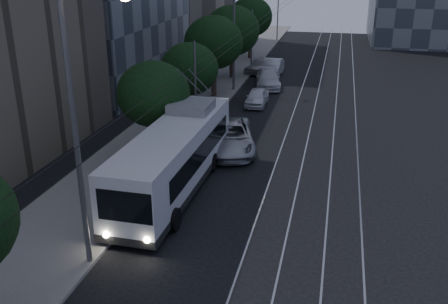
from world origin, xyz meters
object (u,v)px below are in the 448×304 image
at_px(trolleybus, 176,156).
at_px(car_white_c, 272,68).
at_px(streetlamp_far, 239,13).
at_px(streetlamp_near, 84,107).
at_px(car_white_b, 268,79).
at_px(car_white_d, 260,65).
at_px(car_white_a, 257,97).
at_px(pickup_silver, 229,137).

distance_m(trolleybus, car_white_c, 26.03).
xyz_separation_m(car_white_c, streetlamp_far, (-1.98, -6.52, 5.65)).
height_order(car_white_c, streetlamp_near, streetlamp_near).
height_order(car_white_b, car_white_d, car_white_d).
bearing_deg(streetlamp_far, car_white_a, -60.28).
distance_m(trolleybus, streetlamp_near, 8.34).
distance_m(car_white_a, streetlamp_near, 23.32).
height_order(pickup_silver, streetlamp_far, streetlamp_far).
bearing_deg(car_white_d, car_white_a, -64.90).
xyz_separation_m(trolleybus, streetlamp_near, (-0.68, -7.03, 4.43)).
distance_m(car_white_a, car_white_c, 10.45).
height_order(car_white_b, streetlamp_far, streetlamp_far).
bearing_deg(pickup_silver, streetlamp_far, 84.56).
distance_m(trolleybus, car_white_d, 27.20).
relative_size(car_white_b, car_white_d, 1.14).
bearing_deg(car_white_b, streetlamp_far, -147.76).
xyz_separation_m(trolleybus, streetlamp_far, (-0.84, 19.47, 4.77)).
bearing_deg(car_white_a, streetlamp_far, 119.79).
bearing_deg(streetlamp_near, car_white_b, 85.83).
xyz_separation_m(trolleybus, car_white_c, (1.14, 25.99, -0.89)).
height_order(trolleybus, car_white_c, trolleybus).
xyz_separation_m(car_white_b, car_white_c, (-0.26, 4.46, 0.06)).
height_order(car_white_a, car_white_c, car_white_c).
xyz_separation_m(pickup_silver, streetlamp_far, (-2.24, 13.79, 5.61)).
xyz_separation_m(car_white_d, streetlamp_far, (-0.65, -7.71, 5.69)).
distance_m(pickup_silver, streetlamp_near, 13.91).
distance_m(car_white_b, car_white_c, 4.46).
relative_size(pickup_silver, car_white_d, 1.37).
bearing_deg(streetlamp_far, car_white_c, 73.07).
height_order(pickup_silver, streetlamp_near, streetlamp_near).
xyz_separation_m(car_white_b, streetlamp_near, (-2.08, -28.56, 5.38)).
bearing_deg(streetlamp_far, streetlamp_near, -89.66).
bearing_deg(car_white_d, pickup_silver, -68.47).
bearing_deg(trolleybus, streetlamp_far, 93.51).
relative_size(pickup_silver, car_white_b, 1.20).
height_order(pickup_silver, car_white_a, pickup_silver).
height_order(pickup_silver, car_white_c, pickup_silver).
xyz_separation_m(streetlamp_near, streetlamp_far, (-0.16, 26.50, 0.34)).
height_order(car_white_a, streetlamp_far, streetlamp_far).
bearing_deg(car_white_d, streetlamp_near, -73.53).
bearing_deg(car_white_c, car_white_b, -85.22).
distance_m(car_white_a, car_white_b, 5.99).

